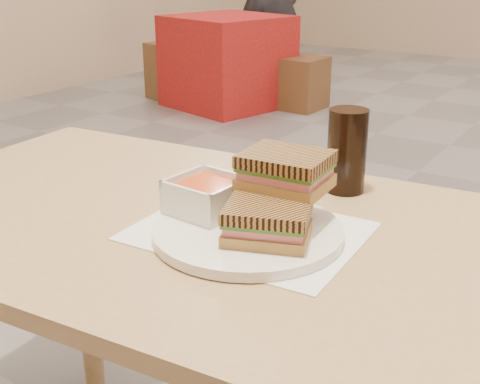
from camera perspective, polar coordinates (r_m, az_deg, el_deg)
The scene contains 10 objects.
main_table at distance 1.11m, azimuth -4.08°, elevation -7.77°, with size 1.26×0.81×0.75m.
tray_liner at distance 1.00m, azimuth 0.81°, elevation -3.60°, with size 0.37×0.29×0.00m.
plate at distance 0.98m, azimuth 0.74°, elevation -3.64°, with size 0.30×0.30×0.02m.
soup_bowl at distance 1.03m, azimuth -3.06°, elevation -0.49°, with size 0.12×0.12×0.06m.
panini_lower at distance 0.93m, azimuth 2.54°, elevation -2.74°, with size 0.15×0.14×0.06m.
panini_upper at distance 0.99m, azimuth 4.19°, elevation 1.94°, with size 0.14×0.12×0.06m.
cola_glass at distance 1.17m, azimuth 9.73°, elevation 3.73°, with size 0.07×0.07×0.16m.
bg_table_0 at distance 5.10m, azimuth -1.15°, elevation 11.82°, with size 0.98×0.98×0.71m.
bg_chair_0l at distance 5.42m, azimuth -5.68°, elevation 10.96°, with size 0.50×0.50×0.47m.
bg_chair_0r at distance 5.06m, azimuth 5.50°, elevation 9.88°, with size 0.38×0.38×0.41m.
Camera 1 is at (0.51, -2.76, 1.17)m, focal length 46.69 mm.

